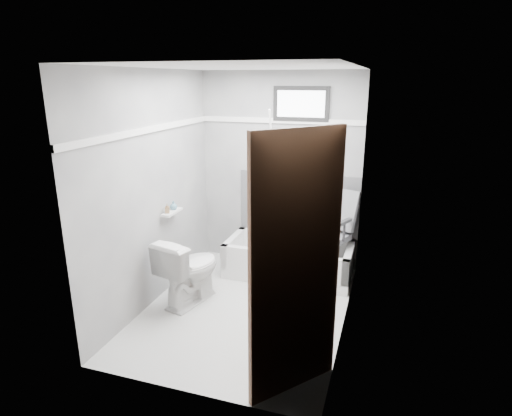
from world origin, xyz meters
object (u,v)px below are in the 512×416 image
at_px(soap_bottle_a, 167,208).
at_px(soap_bottle_b, 174,205).
at_px(office_chair, 325,231).
at_px(door, 324,293).
at_px(bathtub, 289,259).
at_px(toilet, 190,270).

xyz_separation_m(soap_bottle_a, soap_bottle_b, (0.00, 0.14, -0.01)).
xyz_separation_m(office_chair, door, (0.33, -2.26, 0.40)).
bearing_deg(door, office_chair, 98.33).
bearing_deg(soap_bottle_b, bathtub, 28.52).
height_order(toilet, door, door).
height_order(door, soap_bottle_b, door).
distance_m(bathtub, door, 2.46).
height_order(office_chair, soap_bottle_a, office_chair).
bearing_deg(door, toilet, 141.73).
bearing_deg(soap_bottle_b, door, -39.35).
bearing_deg(office_chair, toilet, -118.58).
bearing_deg(toilet, bathtub, -117.55).
height_order(door, soap_bottle_a, door).
bearing_deg(toilet, soap_bottle_b, -29.91).
bearing_deg(door, soap_bottle_b, 140.65).
relative_size(office_chair, soap_bottle_b, 9.28).
relative_size(office_chair, toilet, 1.28).
xyz_separation_m(bathtub, soap_bottle_a, (-1.17, -0.78, 0.76)).
relative_size(bathtub, soap_bottle_b, 14.62).
bearing_deg(soap_bottle_a, door, -36.76).
height_order(soap_bottle_a, soap_bottle_b, soap_bottle_a).
relative_size(bathtub, office_chair, 1.58).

